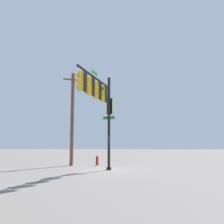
{
  "coord_description": "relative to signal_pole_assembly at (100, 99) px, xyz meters",
  "views": [
    {
      "loc": [
        17.68,
        1.04,
        1.94
      ],
      "look_at": [
        0.74,
        0.27,
        4.17
      ],
      "focal_mm": 38.18,
      "sensor_mm": 36.0,
      "label": 1
    }
  ],
  "objects": [
    {
      "name": "ground_plane",
      "position": [
        -1.83,
        0.5,
        -4.89
      ],
      "size": [
        120.0,
        120.0,
        0.0
      ],
      "primitive_type": "plane",
      "color": "slate"
    },
    {
      "name": "fire_hydrant",
      "position": [
        -5.5,
        -0.77,
        -4.48
      ],
      "size": [
        0.33,
        0.24,
        0.83
      ],
      "color": "red",
      "rests_on": "ground_plane"
    },
    {
      "name": "signal_pole_assembly",
      "position": [
        0.0,
        0.0,
        0.0
      ],
      "size": [
        6.07,
        2.04,
        6.92
      ],
      "color": "black",
      "rests_on": "ground_plane"
    },
    {
      "name": "utility_pole",
      "position": [
        -5.12,
        -2.99,
        -0.63
      ],
      "size": [
        0.95,
        1.65,
        8.28
      ],
      "color": "brown",
      "rests_on": "ground_plane"
    }
  ]
}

